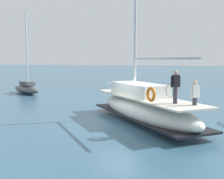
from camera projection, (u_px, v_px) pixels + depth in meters
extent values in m
plane|color=#38607A|center=(119.00, 122.00, 15.97)|extent=(400.00, 400.00, 0.00)
ellipsoid|color=white|center=(144.00, 110.00, 15.84)|extent=(8.39, 8.58, 1.40)
cube|color=black|center=(144.00, 116.00, 15.87)|extent=(8.27, 8.46, 0.10)
cube|color=beige|center=(145.00, 97.00, 15.76)|extent=(7.91, 8.10, 0.08)
cube|color=white|center=(138.00, 89.00, 16.38)|extent=(4.21, 4.28, 0.70)
cylinder|color=#B7B7BC|center=(162.00, 59.00, 14.01)|extent=(4.08, 4.23, 0.12)
cylinder|color=silver|center=(114.00, 83.00, 19.75)|extent=(0.69, 0.67, 0.06)
torus|color=orange|center=(151.00, 94.00, 12.84)|extent=(0.59, 0.60, 0.70)
cylinder|color=#33333D|center=(175.00, 95.00, 13.08)|extent=(0.20, 0.20, 0.80)
cube|color=black|center=(176.00, 81.00, 13.02)|extent=(0.37, 0.37, 0.56)
sphere|color=tan|center=(176.00, 72.00, 12.98)|extent=(0.20, 0.20, 0.20)
cylinder|color=black|center=(172.00, 82.00, 12.93)|extent=(0.09, 0.09, 0.50)
cylinder|color=black|center=(179.00, 82.00, 13.11)|extent=(0.09, 0.09, 0.50)
cylinder|color=#33333D|center=(195.00, 101.00, 12.66)|extent=(0.20, 0.20, 0.35)
cube|color=white|center=(195.00, 91.00, 12.62)|extent=(0.37, 0.37, 0.56)
sphere|color=beige|center=(195.00, 83.00, 12.58)|extent=(0.20, 0.20, 0.20)
cylinder|color=white|center=(191.00, 93.00, 12.54)|extent=(0.09, 0.09, 0.50)
cylinder|color=white|center=(199.00, 92.00, 12.71)|extent=(0.09, 0.09, 0.50)
torus|color=silver|center=(172.00, 90.00, 13.28)|extent=(0.59, 0.57, 0.76)
ellipsoid|color=#4C4C51|center=(26.00, 89.00, 29.87)|extent=(3.77, 5.53, 0.90)
cube|color=#4C4C51|center=(27.00, 84.00, 29.58)|extent=(1.80, 2.37, 0.40)
cylinder|color=silver|center=(27.00, 49.00, 29.11)|extent=(0.14, 0.14, 7.60)
sphere|color=silver|center=(223.00, 118.00, 15.50)|extent=(0.11, 0.11, 0.11)
cone|color=gold|center=(222.00, 118.00, 15.51)|extent=(0.06, 0.08, 0.04)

